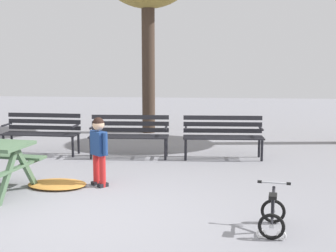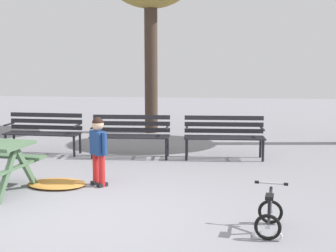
{
  "view_description": "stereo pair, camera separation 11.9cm",
  "coord_description": "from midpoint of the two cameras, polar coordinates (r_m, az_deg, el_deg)",
  "views": [
    {
      "loc": [
        1.56,
        -5.32,
        1.98
      ],
      "look_at": [
        0.87,
        2.2,
        0.85
      ],
      "focal_mm": 47.53,
      "sensor_mm": 36.0,
      "label": 1
    },
    {
      "loc": [
        1.68,
        -5.31,
        1.98
      ],
      "look_at": [
        0.87,
        2.2,
        0.85
      ],
      "focal_mm": 47.53,
      "sensor_mm": 36.0,
      "label": 2
    }
  ],
  "objects": [
    {
      "name": "leaf_pile",
      "position": [
        7.29,
        -14.49,
        -7.23
      ],
      "size": [
        0.97,
        0.71,
        0.07
      ],
      "primitive_type": "ellipsoid",
      "rotation": [
        0.0,
        0.0,
        3.08
      ],
      "color": "#C68438",
      "rests_on": "ground"
    },
    {
      "name": "ground",
      "position": [
        5.9,
        -11.23,
        -11.27
      ],
      "size": [
        36.0,
        36.0,
        0.0
      ],
      "primitive_type": "plane",
      "color": "gray"
    },
    {
      "name": "park_bench_right",
      "position": [
        9.03,
        6.68,
        -0.92
      ],
      "size": [
        1.62,
        0.52,
        0.85
      ],
      "color": "#232328",
      "rests_on": "ground"
    },
    {
      "name": "child_standing",
      "position": [
        7.04,
        -9.34,
        -2.51
      ],
      "size": [
        0.33,
        0.3,
        1.1
      ],
      "color": "red",
      "rests_on": "ground"
    },
    {
      "name": "kids_bicycle",
      "position": [
        5.38,
        12.62,
        -11.02
      ],
      "size": [
        0.44,
        0.6,
        0.54
      ],
      "color": "black",
      "rests_on": "ground"
    },
    {
      "name": "park_bench_far_left",
      "position": [
        9.77,
        -16.16,
        -0.49
      ],
      "size": [
        1.62,
        0.52,
        0.85
      ],
      "color": "#232328",
      "rests_on": "ground"
    },
    {
      "name": "park_bench_left",
      "position": [
        9.11,
        -5.33,
        -0.81
      ],
      "size": [
        1.62,
        0.52,
        0.85
      ],
      "color": "#232328",
      "rests_on": "ground"
    }
  ]
}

